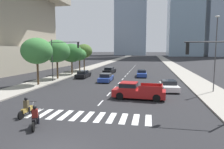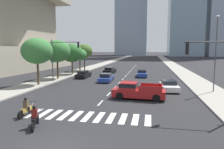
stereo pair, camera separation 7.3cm
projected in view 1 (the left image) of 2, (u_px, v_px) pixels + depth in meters
name	position (u px, v px, depth m)	size (l,w,h in m)	color
sidewalk_east	(189.00, 77.00, 37.11)	(4.00, 260.00, 0.15)	gray
sidewalk_west	(68.00, 74.00, 41.27)	(4.00, 260.00, 0.15)	gray
crosswalk_near	(88.00, 116.00, 15.57)	(9.45, 2.42, 0.01)	silver
lane_divider_center	(128.00, 74.00, 42.90)	(0.14, 50.00, 0.01)	silver
motorcycle_lead	(35.00, 118.00, 13.35)	(1.02, 2.08, 1.49)	black
motorcycle_third	(27.00, 109.00, 15.56)	(0.70, 2.08, 1.49)	black
pickup_truck	(136.00, 91.00, 21.12)	(5.47, 2.34, 1.67)	maroon
sedan_blue_0	(142.00, 74.00, 38.33)	(1.96, 4.80, 1.24)	navy
sedan_black_1	(109.00, 70.00, 43.89)	(2.14, 4.80, 1.30)	black
sedan_blue_2	(106.00, 78.00, 32.51)	(1.86, 4.73, 1.30)	navy
sedan_black_3	(83.00, 74.00, 36.90)	(1.83, 4.78, 1.30)	black
sedan_white_4	(169.00, 86.00, 25.49)	(2.23, 4.70, 1.22)	silver
traffic_signal_near	(218.00, 63.00, 14.69)	(4.06, 0.28, 5.82)	#333335
traffic_signal_far	(62.00, 53.00, 31.45)	(4.82, 0.28, 6.39)	#333335
street_lamp_east	(216.00, 49.00, 23.50)	(0.50, 0.24, 8.67)	#3F3F42
street_tree_nearest	(37.00, 51.00, 28.24)	(4.23, 4.23, 6.48)	#4C3823
street_tree_second	(57.00, 51.00, 34.30)	(4.37, 4.37, 6.47)	#4C3823
street_tree_third	(72.00, 53.00, 40.78)	(4.32, 4.32, 6.05)	#4C3823
street_tree_fourth	(79.00, 55.00, 45.34)	(3.05, 3.05, 5.04)	#4C3823
street_tree_fifth	(84.00, 51.00, 48.40)	(3.86, 3.86, 6.16)	#4C3823
office_tower_left_skyline	(131.00, 13.00, 181.11)	(26.92, 23.86, 74.43)	#8C9EB2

